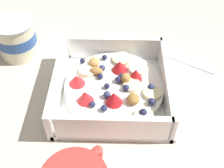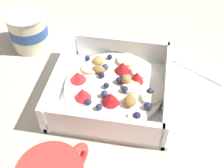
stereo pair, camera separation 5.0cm
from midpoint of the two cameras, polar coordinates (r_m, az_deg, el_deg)
ground_plane at (r=0.53m, az=3.30°, el=-1.86°), size 2.40×2.40×0.00m
fruit_bowl at (r=0.51m, az=2.86°, el=-0.91°), size 0.20×0.20×0.06m
spoon at (r=0.61m, az=13.35°, el=5.29°), size 0.10×0.16×0.01m
yogurt_cup at (r=0.62m, az=-14.05°, el=10.24°), size 0.08×0.08×0.08m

